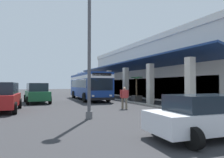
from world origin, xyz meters
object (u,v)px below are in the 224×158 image
at_px(parked_suv_red, 2,96).
at_px(pedestrian, 124,97).
at_px(potted_palm, 136,96).
at_px(transit_bus, 88,84).
at_px(parked_sedan_white, 209,116).
at_px(lot_light_pole, 89,41).
at_px(parked_suv_green, 37,93).

height_order(parked_suv_red, pedestrian, parked_suv_red).
distance_m(parked_suv_red, potted_palm, 13.51).
relative_size(transit_bus, pedestrian, 6.93).
relative_size(transit_bus, potted_palm, 4.14).
bearing_deg(parked_sedan_white, lot_light_pole, -154.04).
relative_size(parked_suv_green, lot_light_pole, 0.62).
bearing_deg(pedestrian, transit_bus, 177.93).
bearing_deg(transit_bus, pedestrian, -2.07).
bearing_deg(potted_palm, transit_bus, -135.15).
bearing_deg(parked_suv_red, potted_palm, 106.93).
bearing_deg(pedestrian, parked_suv_red, -103.98).
height_order(parked_sedan_white, potted_palm, potted_palm).
distance_m(transit_bus, lot_light_pole, 14.20).
xyz_separation_m(parked_suv_red, parked_suv_green, (-5.82, 2.59, 0.00)).
bearing_deg(parked_suv_red, transit_bus, 133.55).
relative_size(pedestrian, lot_light_pole, 0.21).
relative_size(parked_suv_red, lot_light_pole, 0.63).
bearing_deg(pedestrian, parked_sedan_white, -7.58).
bearing_deg(potted_palm, pedestrian, -37.74).
bearing_deg(parked_suv_red, lot_light_pole, 41.23).
bearing_deg(transit_bus, potted_palm, 44.85).
height_order(parked_sedan_white, pedestrian, pedestrian).
relative_size(transit_bus, parked_sedan_white, 2.50).
bearing_deg(lot_light_pole, parked_suv_red, -138.77).
relative_size(parked_sedan_white, lot_light_pole, 0.58).
xyz_separation_m(pedestrian, potted_palm, (-5.99, 4.64, -0.33)).
bearing_deg(parked_sedan_white, transit_bus, 175.43).
distance_m(transit_bus, parked_suv_green, 6.57).
bearing_deg(lot_light_pole, parked_sedan_white, 25.96).
distance_m(transit_bus, potted_palm, 6.18).
height_order(parked_suv_red, lot_light_pole, lot_light_pole).
distance_m(pedestrian, potted_palm, 7.58).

